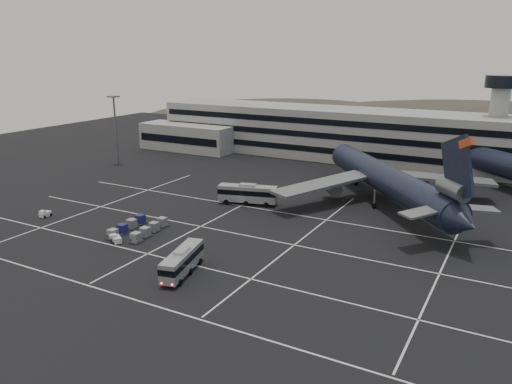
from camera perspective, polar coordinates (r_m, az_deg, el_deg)
ground at (r=81.79m, az=-4.49°, el=-5.47°), size 260.00×260.00×0.00m
lane_markings at (r=81.87m, az=-3.65°, el=-5.43°), size 90.00×55.62×0.01m
terminal at (r=143.81m, az=10.24°, el=6.47°), size 125.00×26.00×24.00m
hills at (r=238.40m, az=22.63°, el=4.50°), size 352.00×180.00×44.00m
lightpole_left at (r=139.55m, az=-15.80°, el=7.88°), size 2.40×2.40×18.28m
trijet_main at (r=101.37m, az=14.82°, el=1.36°), size 41.79×47.50×18.08m
bus_near at (r=69.71m, az=-8.43°, el=-7.72°), size 4.74×10.54×3.62m
bus_far at (r=99.60m, az=-0.96°, el=-0.13°), size 12.09×5.74×4.16m
tug_a at (r=100.18m, az=-22.97°, el=-2.33°), size 1.45×2.19×1.33m
tug_b at (r=83.18m, az=-15.64°, el=-5.21°), size 2.52×2.29×1.39m
uld_cluster at (r=86.77m, az=-13.30°, el=-4.03°), size 7.47×10.72×1.64m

